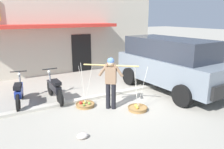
{
  "coord_description": "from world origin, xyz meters",
  "views": [
    {
      "loc": [
        -3.73,
        -6.18,
        2.94
      ],
      "look_at": [
        0.19,
        0.6,
        0.85
      ],
      "focal_mm": 35.05,
      "sensor_mm": 36.0,
      "label": 1
    }
  ],
  "objects_px": {
    "plastic_litter_bag": "(82,136)",
    "parked_truck": "(170,63)",
    "motorcycle_second_in_row": "(55,88)",
    "motorcycle_nearest_shop": "(19,92)",
    "fruit_vendor": "(111,80)",
    "fruit_basket_right_side": "(85,104)",
    "fruit_basket_left_side": "(138,108)"
  },
  "relations": [
    {
      "from": "motorcycle_second_in_row",
      "to": "fruit_basket_right_side",
      "type": "bearing_deg",
      "value": -55.93
    },
    {
      "from": "fruit_basket_right_side",
      "to": "parked_truck",
      "type": "relative_size",
      "value": 0.3
    },
    {
      "from": "motorcycle_nearest_shop",
      "to": "fruit_vendor",
      "type": "bearing_deg",
      "value": -35.11
    },
    {
      "from": "motorcycle_second_in_row",
      "to": "fruit_vendor",
      "type": "bearing_deg",
      "value": -49.32
    },
    {
      "from": "parked_truck",
      "to": "fruit_basket_right_side",
      "type": "bearing_deg",
      "value": 178.83
    },
    {
      "from": "fruit_vendor",
      "to": "motorcycle_second_in_row",
      "type": "xyz_separation_m",
      "value": [
        -1.38,
        1.61,
        -0.53
      ]
    },
    {
      "from": "motorcycle_second_in_row",
      "to": "plastic_litter_bag",
      "type": "distance_m",
      "value": 2.89
    },
    {
      "from": "parked_truck",
      "to": "motorcycle_nearest_shop",
      "type": "bearing_deg",
      "value": 166.89
    },
    {
      "from": "fruit_basket_left_side",
      "to": "motorcycle_nearest_shop",
      "type": "relative_size",
      "value": 0.81
    },
    {
      "from": "motorcycle_second_in_row",
      "to": "parked_truck",
      "type": "distance_m",
      "value": 4.62
    },
    {
      "from": "fruit_basket_left_side",
      "to": "plastic_litter_bag",
      "type": "bearing_deg",
      "value": -162.76
    },
    {
      "from": "parked_truck",
      "to": "plastic_litter_bag",
      "type": "distance_m",
      "value": 5.0
    },
    {
      "from": "fruit_basket_left_side",
      "to": "motorcycle_nearest_shop",
      "type": "height_order",
      "value": "fruit_basket_left_side"
    },
    {
      "from": "motorcycle_nearest_shop",
      "to": "parked_truck",
      "type": "xyz_separation_m",
      "value": [
        5.58,
        -1.3,
        0.68
      ]
    },
    {
      "from": "fruit_basket_left_side",
      "to": "fruit_basket_right_side",
      "type": "xyz_separation_m",
      "value": [
        -1.35,
        1.13,
        0.0
      ]
    },
    {
      "from": "motorcycle_nearest_shop",
      "to": "plastic_litter_bag",
      "type": "bearing_deg",
      "value": -71.53
    },
    {
      "from": "fruit_vendor",
      "to": "motorcycle_second_in_row",
      "type": "relative_size",
      "value": 0.93
    },
    {
      "from": "plastic_litter_bag",
      "to": "motorcycle_second_in_row",
      "type": "bearing_deg",
      "value": 87.11
    },
    {
      "from": "fruit_basket_right_side",
      "to": "motorcycle_nearest_shop",
      "type": "distance_m",
      "value": 2.26
    },
    {
      "from": "fruit_basket_right_side",
      "to": "fruit_vendor",
      "type": "bearing_deg",
      "value": -39.79
    },
    {
      "from": "motorcycle_nearest_shop",
      "to": "plastic_litter_bag",
      "type": "relative_size",
      "value": 6.41
    },
    {
      "from": "fruit_basket_right_side",
      "to": "motorcycle_second_in_row",
      "type": "height_order",
      "value": "fruit_basket_right_side"
    },
    {
      "from": "motorcycle_nearest_shop",
      "to": "motorcycle_second_in_row",
      "type": "relative_size",
      "value": 0.99
    },
    {
      "from": "motorcycle_second_in_row",
      "to": "plastic_litter_bag",
      "type": "height_order",
      "value": "motorcycle_second_in_row"
    },
    {
      "from": "fruit_basket_left_side",
      "to": "motorcycle_second_in_row",
      "type": "height_order",
      "value": "fruit_basket_left_side"
    },
    {
      "from": "plastic_litter_bag",
      "to": "parked_truck",
      "type": "bearing_deg",
      "value": 20.76
    },
    {
      "from": "motorcycle_second_in_row",
      "to": "plastic_litter_bag",
      "type": "xyz_separation_m",
      "value": [
        -0.14,
        -2.86,
        -0.38
      ]
    },
    {
      "from": "motorcycle_second_in_row",
      "to": "parked_truck",
      "type": "bearing_deg",
      "value": -14.25
    },
    {
      "from": "fruit_vendor",
      "to": "motorcycle_second_in_row",
      "type": "distance_m",
      "value": 2.19
    },
    {
      "from": "fruit_basket_left_side",
      "to": "motorcycle_second_in_row",
      "type": "relative_size",
      "value": 0.8
    },
    {
      "from": "motorcycle_nearest_shop",
      "to": "plastic_litter_bag",
      "type": "height_order",
      "value": "motorcycle_nearest_shop"
    },
    {
      "from": "fruit_basket_right_side",
      "to": "plastic_litter_bag",
      "type": "bearing_deg",
      "value": -115.25
    }
  ]
}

